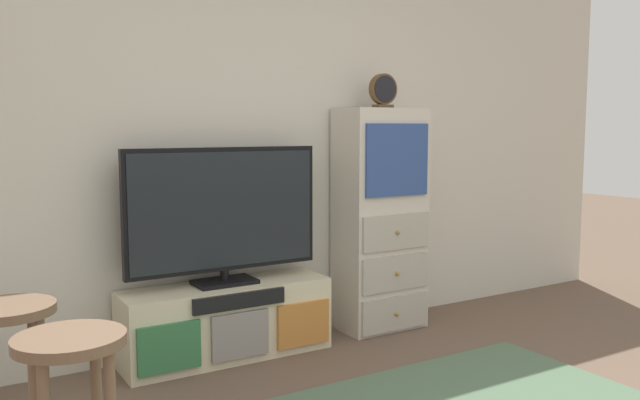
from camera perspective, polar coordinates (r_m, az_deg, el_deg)
The scene contains 7 objects.
back_wall at distance 4.20m, azimuth -5.97°, elevation 6.12°, with size 6.40×0.12×2.70m, color beige.
media_console at distance 4.00m, azimuth -8.05°, elevation -10.35°, with size 1.24×0.38×0.44m.
television at distance 3.88m, azimuth -8.34°, elevation -1.05°, with size 1.18×0.22×0.81m.
side_cabinet at distance 4.45m, azimuth 5.27°, elevation -1.72°, with size 0.58×0.38×1.49m.
desk_clock at distance 4.40m, azimuth 5.50°, elevation 9.39°, with size 0.20×0.08×0.23m.
bar_stool_near at distance 2.26m, azimuth -20.70°, elevation -15.47°, with size 0.34×0.34×0.73m.
bar_stool_far at distance 2.72m, azimuth -25.32°, elevation -12.00°, with size 0.34×0.34×0.72m.
Camera 1 is at (-1.81, -1.33, 1.36)m, focal length 36.93 mm.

